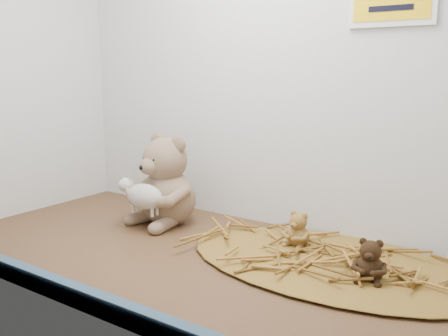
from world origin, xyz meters
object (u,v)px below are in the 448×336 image
Objects in this scene: toy_lamb at (145,197)px; mini_teddy_brown at (370,258)px; main_teddy at (167,179)px; mini_teddy_tan at (298,228)px.

mini_teddy_brown is (56.30, 0.42, -3.57)cm from toy_lamb.
main_teddy reaches higher than mini_teddy_tan.
mini_teddy_brown is at bearing 1.91° from main_teddy.
toy_lamb reaches higher than mini_teddy_brown.
toy_lamb reaches higher than mini_teddy_tan.
toy_lamb is 1.69× the size of mini_teddy_brown.
main_teddy is 57.22cm from mini_teddy_brown.
main_teddy is at bearing 160.55° from mini_teddy_brown.
mini_teddy_tan is (37.09, 9.56, -3.71)cm from toy_lamb.
toy_lamb is (0.00, -8.39, -2.87)cm from main_teddy.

